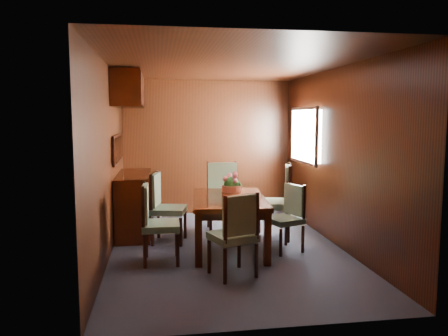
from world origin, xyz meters
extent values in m
plane|color=#323545|center=(0.00, 0.00, 0.00)|extent=(4.50, 4.50, 0.00)
cube|color=black|center=(-1.50, 0.00, 1.20)|extent=(0.02, 4.50, 2.40)
cube|color=black|center=(1.50, 0.00, 1.20)|extent=(0.02, 4.50, 2.40)
cube|color=black|center=(0.00, 2.25, 1.20)|extent=(3.00, 0.02, 2.40)
cube|color=black|center=(0.00, -2.25, 1.20)|extent=(3.00, 0.02, 2.40)
cube|color=black|center=(0.00, 0.00, 2.40)|extent=(3.00, 4.50, 0.02)
cube|color=white|center=(1.48, 1.10, 1.45)|extent=(0.14, 1.10, 0.80)
cube|color=#B2B2B7|center=(1.41, 1.10, 1.45)|extent=(0.04, 1.20, 0.90)
cube|color=black|center=(-1.47, 1.00, 1.28)|extent=(0.03, 1.36, 0.41)
cube|color=silver|center=(-1.45, 1.00, 1.28)|extent=(0.01, 1.30, 0.35)
cube|color=black|center=(-1.30, 1.00, 2.13)|extent=(0.40, 1.40, 0.50)
cube|color=black|center=(-1.25, 1.00, 0.45)|extent=(0.48, 1.40, 0.90)
cube|color=black|center=(-0.44, -0.66, 0.32)|extent=(0.09, 0.09, 0.64)
cube|color=black|center=(0.37, -0.73, 0.32)|extent=(0.09, 0.09, 0.64)
cube|color=black|center=(-0.31, 0.69, 0.32)|extent=(0.09, 0.09, 0.64)
cube|color=black|center=(0.49, 0.62, 0.32)|extent=(0.09, 0.09, 0.64)
cube|color=black|center=(0.03, -0.02, 0.59)|extent=(0.94, 1.44, 0.09)
cube|color=black|center=(0.03, -0.02, 0.67)|extent=(1.06, 1.56, 0.06)
cylinder|color=black|center=(-1.05, -0.22, 0.19)|extent=(0.04, 0.04, 0.39)
cylinder|color=black|center=(-1.06, -0.62, 0.19)|extent=(0.04, 0.04, 0.39)
cylinder|color=black|center=(-0.67, -0.23, 0.19)|extent=(0.04, 0.04, 0.39)
cylinder|color=black|center=(-0.68, -0.63, 0.19)|extent=(0.04, 0.04, 0.39)
cube|color=slate|center=(-0.86, -0.43, 0.45)|extent=(0.44, 0.46, 0.08)
cylinder|color=black|center=(-1.06, -0.22, 0.70)|extent=(0.04, 0.04, 0.52)
cylinder|color=black|center=(-1.07, -0.62, 0.70)|extent=(0.04, 0.04, 0.52)
cube|color=slate|center=(-1.04, -0.42, 0.72)|extent=(0.07, 0.42, 0.44)
cylinder|color=black|center=(-0.89, 0.66, 0.20)|extent=(0.04, 0.04, 0.40)
cylinder|color=black|center=(-0.98, 0.26, 0.20)|extent=(0.04, 0.04, 0.40)
cylinder|color=black|center=(-0.52, 0.58, 0.20)|extent=(0.04, 0.04, 0.40)
cylinder|color=black|center=(-0.60, 0.18, 0.20)|extent=(0.04, 0.04, 0.40)
cube|color=slate|center=(-0.75, 0.42, 0.46)|extent=(0.53, 0.55, 0.08)
cylinder|color=black|center=(-0.90, 0.66, 0.72)|extent=(0.04, 0.04, 0.53)
cylinder|color=black|center=(-0.99, 0.26, 0.72)|extent=(0.04, 0.04, 0.53)
cube|color=slate|center=(-0.93, 0.45, 0.74)|extent=(0.15, 0.43, 0.45)
cylinder|color=black|center=(0.94, -0.32, 0.18)|extent=(0.04, 0.04, 0.35)
cylinder|color=black|center=(0.82, 0.02, 0.18)|extent=(0.04, 0.04, 0.35)
cylinder|color=black|center=(0.61, -0.44, 0.18)|extent=(0.04, 0.04, 0.35)
cylinder|color=black|center=(0.49, -0.09, 0.18)|extent=(0.04, 0.04, 0.35)
cube|color=slate|center=(0.72, -0.21, 0.41)|extent=(0.52, 0.53, 0.07)
cylinder|color=black|center=(0.95, -0.32, 0.64)|extent=(0.04, 0.04, 0.47)
cylinder|color=black|center=(0.83, 0.02, 0.64)|extent=(0.04, 0.04, 0.47)
cube|color=slate|center=(0.87, -0.15, 0.66)|extent=(0.18, 0.38, 0.40)
cylinder|color=black|center=(0.89, 0.15, 0.22)|extent=(0.05, 0.05, 0.43)
cylinder|color=black|center=(1.01, 0.58, 0.22)|extent=(0.05, 0.05, 0.43)
cylinder|color=black|center=(0.48, 0.26, 0.22)|extent=(0.05, 0.05, 0.43)
cylinder|color=black|center=(0.60, 0.69, 0.22)|extent=(0.05, 0.05, 0.43)
cube|color=slate|center=(0.74, 0.42, 0.50)|extent=(0.60, 0.62, 0.09)
cylinder|color=black|center=(0.90, 0.15, 0.79)|extent=(0.05, 0.05, 0.58)
cylinder|color=black|center=(1.02, 0.57, 0.79)|extent=(0.05, 0.05, 0.58)
cube|color=slate|center=(0.94, 0.37, 0.81)|extent=(0.19, 0.47, 0.49)
cylinder|color=black|center=(-0.21, -1.23, 0.19)|extent=(0.04, 0.04, 0.38)
cylinder|color=black|center=(0.15, -1.10, 0.19)|extent=(0.04, 0.04, 0.38)
cylinder|color=black|center=(-0.34, -0.89, 0.19)|extent=(0.04, 0.04, 0.38)
cylinder|color=black|center=(0.03, -0.75, 0.19)|extent=(0.04, 0.04, 0.38)
cube|color=slate|center=(-0.09, -0.99, 0.44)|extent=(0.56, 0.55, 0.08)
cylinder|color=black|center=(-0.21, -1.24, 0.69)|extent=(0.04, 0.04, 0.50)
cylinder|color=black|center=(0.15, -1.11, 0.69)|extent=(0.04, 0.04, 0.50)
cube|color=slate|center=(-0.03, -1.16, 0.71)|extent=(0.40, 0.19, 0.43)
cylinder|color=black|center=(0.32, 1.15, 0.21)|extent=(0.05, 0.05, 0.42)
cylinder|color=black|center=(-0.11, 1.17, 0.21)|extent=(0.05, 0.05, 0.42)
cylinder|color=black|center=(0.31, 0.74, 0.21)|extent=(0.05, 0.05, 0.42)
cylinder|color=black|center=(-0.12, 0.76, 0.21)|extent=(0.05, 0.05, 0.42)
cube|color=slate|center=(0.10, 0.95, 0.49)|extent=(0.52, 0.49, 0.09)
cylinder|color=black|center=(0.32, 1.16, 0.77)|extent=(0.05, 0.05, 0.56)
cylinder|color=black|center=(-0.11, 1.18, 0.77)|extent=(0.05, 0.05, 0.56)
cube|color=slate|center=(0.11, 1.15, 0.79)|extent=(0.46, 0.08, 0.48)
cylinder|color=#B75537|center=(0.13, 0.42, 0.74)|extent=(0.28, 0.28, 0.09)
sphere|color=#23541C|center=(0.13, 0.42, 0.80)|extent=(0.21, 0.21, 0.21)
camera|label=1|loc=(-0.88, -5.58, 1.73)|focal=35.00mm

